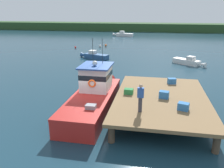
% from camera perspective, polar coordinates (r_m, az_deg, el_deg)
% --- Properties ---
extents(ground_plane, '(200.00, 200.00, 0.00)m').
position_cam_1_polar(ground_plane, '(16.62, -5.02, -5.89)').
color(ground_plane, '#193847').
extents(dock, '(6.00, 9.00, 1.20)m').
position_cam_1_polar(dock, '(15.68, 12.08, -3.51)').
color(dock, '#4C3D2D').
rests_on(dock, ground).
extents(main_fishing_boat, '(2.61, 9.81, 4.80)m').
position_cam_1_polar(main_fishing_boat, '(16.20, -4.39, -2.67)').
color(main_fishing_boat, red).
rests_on(main_fishing_boat, ground).
extents(crate_single_by_cleat, '(0.67, 0.55, 0.46)m').
position_cam_1_polar(crate_single_by_cleat, '(15.35, 12.72, -2.59)').
color(crate_single_by_cleat, '#3370B2').
rests_on(crate_single_by_cleat, dock).
extents(crate_single_far, '(0.71, 0.60, 0.43)m').
position_cam_1_polar(crate_single_far, '(13.88, 17.20, -5.31)').
color(crate_single_far, '#3370B2').
rests_on(crate_single_far, dock).
extents(crate_stack_near_edge, '(0.62, 0.47, 0.36)m').
position_cam_1_polar(crate_stack_near_edge, '(15.77, 4.15, -1.82)').
color(crate_stack_near_edge, '#2D8442').
rests_on(crate_stack_near_edge, dock).
extents(crate_stack_mid_dock, '(0.67, 0.54, 0.42)m').
position_cam_1_polar(crate_stack_mid_dock, '(18.47, 14.54, 0.74)').
color(crate_stack_mid_dock, '#3370B2').
rests_on(crate_stack_mid_dock, dock).
extents(bait_bucket, '(0.32, 0.32, 0.34)m').
position_cam_1_polar(bait_bucket, '(15.76, 7.24, -1.96)').
color(bait_bucket, yellow).
rests_on(bait_bucket, dock).
extents(deckhand_by_the_boat, '(0.36, 0.22, 1.63)m').
position_cam_1_polar(deckhand_by_the_boat, '(12.91, 7.04, -3.28)').
color(deckhand_by_the_boat, '#383842').
rests_on(deckhand_by_the_boat, dock).
extents(moored_boat_far_right, '(4.49, 2.36, 1.13)m').
position_cam_1_polar(moored_boat_far_right, '(33.12, -4.33, 6.98)').
color(moored_boat_far_right, '#285184').
rests_on(moored_boat_far_right, ground).
extents(moored_boat_off_the_point, '(5.36, 1.96, 1.34)m').
position_cam_1_polar(moored_boat_off_the_point, '(60.70, 2.81, 12.12)').
color(moored_boat_off_the_point, silver).
rests_on(moored_boat_off_the_point, ground).
extents(moored_boat_near_channel, '(3.95, 3.32, 1.10)m').
position_cam_1_polar(moored_boat_near_channel, '(30.87, 18.36, 5.27)').
color(moored_boat_near_channel, white).
rests_on(moored_boat_near_channel, ground).
extents(mooring_buoy_channel_marker, '(0.34, 0.34, 0.34)m').
position_cam_1_polar(mooring_buoy_channel_marker, '(42.55, -9.02, 8.98)').
color(mooring_buoy_channel_marker, red).
rests_on(mooring_buoy_channel_marker, ground).
extents(mooring_buoy_inshore, '(0.47, 0.47, 0.47)m').
position_cam_1_polar(mooring_buoy_inshore, '(42.87, -2.98, 9.33)').
color(mooring_buoy_inshore, silver).
rests_on(mooring_buoy_inshore, ground).
extents(mooring_buoy_outer, '(0.40, 0.40, 0.40)m').
position_cam_1_polar(mooring_buoy_outer, '(44.20, -1.55, 9.56)').
color(mooring_buoy_outer, '#EA5B19').
rests_on(mooring_buoy_outer, ground).
extents(far_shoreline, '(120.00, 8.00, 2.40)m').
position_cam_1_polar(far_shoreline, '(76.92, 7.59, 13.79)').
color(far_shoreline, '#284723').
rests_on(far_shoreline, ground).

